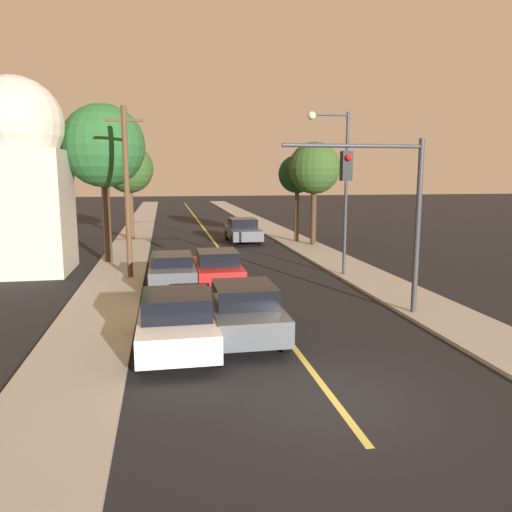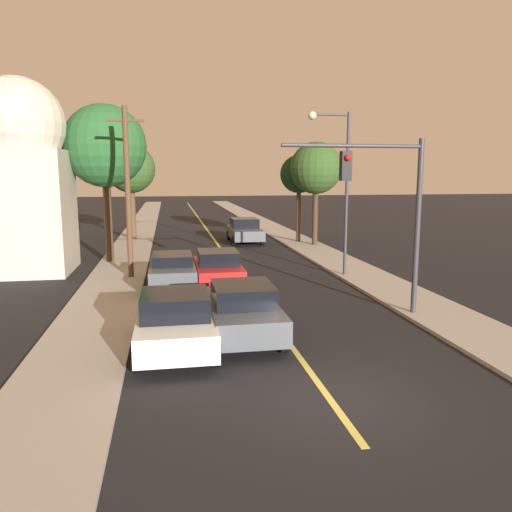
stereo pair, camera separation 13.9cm
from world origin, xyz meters
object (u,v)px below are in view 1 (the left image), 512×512
Objects in this scene: utility_pole_left at (127,190)px; tree_right_far at (314,169)px; domed_building_left at (20,174)px; streetlamp_right at (337,172)px; car_near_lane_front at (244,310)px; car_near_lane_second at (217,267)px; tree_left_far at (129,169)px; car_outer_lane_front at (177,321)px; tree_right_near at (297,175)px; car_outer_lane_second at (172,270)px; car_far_oncoming at (243,230)px; tree_left_near at (103,147)px; traffic_signal_mast at (387,196)px.

tree_right_far is at bearing 37.74° from utility_pole_left.
streetlamp_right is at bearing -14.65° from domed_building_left.
car_near_lane_front is 14.80m from domed_building_left.
tree_left_far is at bearing 106.25° from car_near_lane_second.
tree_right_near is (8.58, 19.86, 3.78)m from car_outer_lane_front.
car_outer_lane_second is at bearing 106.18° from car_near_lane_front.
tree_right_near reaches higher than car_near_lane_second.
tree_left_far is 11.58m from tree_right_near.
car_far_oncoming is 0.66× the size of streetlamp_right.
car_outer_lane_second is 0.66× the size of tree_right_far.
car_near_lane_front is at bearing -125.07° from streetlamp_right.
car_outer_lane_front is (-1.89, -7.72, 0.04)m from car_near_lane_second.
tree_left_far is at bearing -16.36° from car_far_oncoming.
car_outer_lane_front reaches higher than car_outer_lane_second.
tree_left_near reaches higher than car_near_lane_front.
car_near_lane_front is 1.02× the size of car_outer_lane_front.
car_outer_lane_front is at bearing -103.76° from car_near_lane_second.
car_outer_lane_second is at bearing -64.67° from tree_left_near.
car_outer_lane_front is 15.23m from tree_left_near.
car_near_lane_front is 0.54× the size of tree_left_near.
tree_left_near is 9.12m from tree_left_far.
car_near_lane_second is at bearing -26.85° from utility_pole_left.
utility_pole_left is at bearing -26.96° from domed_building_left.
car_outer_lane_front is 23.50m from tree_left_far.
traffic_signal_mast is (4.81, -5.72, 3.17)m from car_near_lane_second.
tree_left_far reaches higher than tree_right_near.
domed_building_left is (-15.34, -7.75, 0.04)m from tree_right_near.
car_outer_lane_second is 0.74× the size of tree_right_near.
utility_pole_left is 1.12× the size of tree_left_far.
tree_right_far is at bearing -22.43° from tree_left_far.
streetlamp_right is at bearing -27.75° from tree_left_near.
tree_left_near is at bearing 152.25° from streetlamp_right.
car_outer_lane_second is at bearing -165.66° from car_near_lane_second.
car_far_oncoming is 0.84× the size of traffic_signal_mast.
traffic_signal_mast is (6.70, -5.24, 3.15)m from car_outer_lane_second.
car_far_oncoming is at bearing 81.10° from car_near_lane_front.
car_outer_lane_front is at bearing -83.65° from tree_left_far.
traffic_signal_mast is 16.85m from domed_building_left.
traffic_signal_mast is (1.67, -18.76, 3.11)m from car_far_oncoming.
tree_right_near reaches higher than car_far_oncoming.
domed_building_left reaches higher than car_outer_lane_front.
streetlamp_right is (2.28, -12.33, 3.90)m from car_far_oncoming.
utility_pole_left reaches higher than streetlamp_right.
tree_left_near reaches higher than car_far_oncoming.
tree_right_near is (1.88, 17.86, 0.65)m from traffic_signal_mast.
traffic_signal_mast reaches higher than car_near_lane_front.
streetlamp_right is at bearing 9.31° from car_outer_lane_second.
car_outer_lane_second is 9.07m from traffic_signal_mast.
car_outer_lane_second is 0.66× the size of tree_left_far.
car_far_oncoming is at bearing 100.47° from streetlamp_right.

